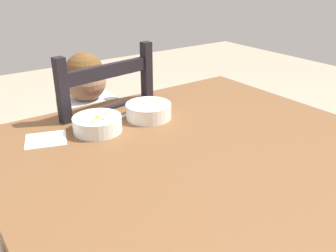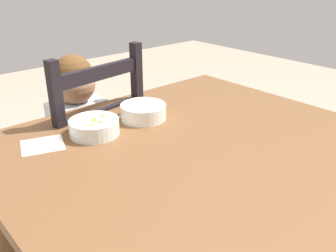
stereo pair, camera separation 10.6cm
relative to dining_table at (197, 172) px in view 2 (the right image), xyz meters
name	(u,v)px [view 2 (the right image)]	position (x,y,z in m)	size (l,w,h in m)	color
dining_table	(197,172)	(0.00, 0.00, 0.00)	(1.18, 1.05, 0.75)	brown
dining_chair	(87,165)	(-0.09, 0.57, -0.19)	(0.47, 0.47, 0.98)	black
child_figure	(82,132)	(-0.10, 0.57, -0.02)	(0.32, 0.31, 0.94)	silver
bowl_of_peas	(143,111)	(0.00, 0.28, 0.13)	(0.17, 0.17, 0.06)	white
bowl_of_carrots	(94,126)	(-0.20, 0.28, 0.13)	(0.16, 0.16, 0.05)	white
spoon	(105,125)	(-0.14, 0.31, 0.11)	(0.14, 0.06, 0.01)	silver
paper_napkin	(43,145)	(-0.37, 0.31, 0.10)	(0.13, 0.11, 0.00)	white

